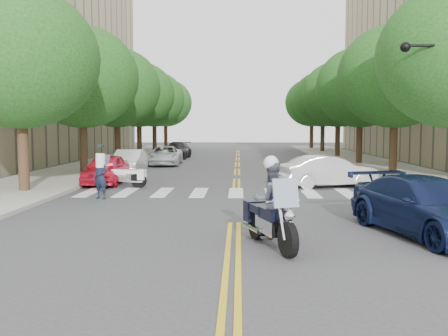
{
  "coord_description": "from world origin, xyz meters",
  "views": [
    {
      "loc": [
        0.14,
        -14.31,
        2.83
      ],
      "look_at": [
        -0.42,
        3.58,
        1.3
      ],
      "focal_mm": 40.0,
      "sensor_mm": 36.0,
      "label": 1
    }
  ],
  "objects_px": {
    "officer_standing": "(101,177)",
    "sedan_blue": "(427,207)",
    "convertible": "(328,171)",
    "motorcycle_police": "(270,206)",
    "motorcycle_parked": "(126,176)"
  },
  "relations": [
    {
      "from": "officer_standing",
      "to": "sedan_blue",
      "type": "xyz_separation_m",
      "value": [
        10.16,
        -6.13,
        -0.09
      ]
    },
    {
      "from": "sedan_blue",
      "to": "convertible",
      "type": "bearing_deg",
      "value": 78.47
    },
    {
      "from": "motorcycle_police",
      "to": "officer_standing",
      "type": "distance_m",
      "value": 9.59
    },
    {
      "from": "motorcycle_police",
      "to": "sedan_blue",
      "type": "height_order",
      "value": "motorcycle_police"
    },
    {
      "from": "motorcycle_parked",
      "to": "officer_standing",
      "type": "height_order",
      "value": "officer_standing"
    },
    {
      "from": "motorcycle_police",
      "to": "motorcycle_parked",
      "type": "distance_m",
      "value": 12.38
    },
    {
      "from": "officer_standing",
      "to": "convertible",
      "type": "bearing_deg",
      "value": 47.32
    },
    {
      "from": "convertible",
      "to": "sedan_blue",
      "type": "distance_m",
      "value": 10.02
    },
    {
      "from": "convertible",
      "to": "sedan_blue",
      "type": "xyz_separation_m",
      "value": [
        0.74,
        -10.0,
        0.02
      ]
    },
    {
      "from": "officer_standing",
      "to": "convertible",
      "type": "distance_m",
      "value": 10.18
    },
    {
      "from": "motorcycle_parked",
      "to": "officer_standing",
      "type": "distance_m",
      "value": 3.47
    },
    {
      "from": "motorcycle_police",
      "to": "officer_standing",
      "type": "xyz_separation_m",
      "value": [
        -6.05,
        7.44,
        -0.1
      ]
    },
    {
      "from": "motorcycle_police",
      "to": "officer_standing",
      "type": "height_order",
      "value": "motorcycle_police"
    },
    {
      "from": "motorcycle_parked",
      "to": "sedan_blue",
      "type": "relative_size",
      "value": 0.45
    },
    {
      "from": "convertible",
      "to": "sedan_blue",
      "type": "relative_size",
      "value": 0.86
    }
  ]
}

